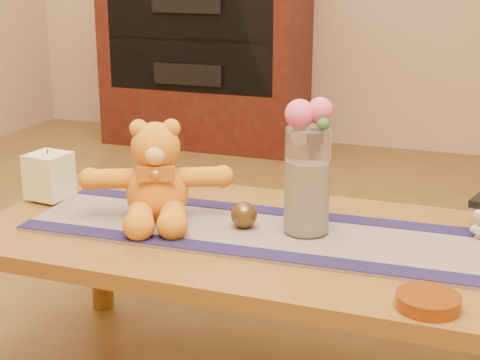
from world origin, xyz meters
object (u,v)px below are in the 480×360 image
at_px(teddy_bear, 157,172).
at_px(glass_vase, 307,181).
at_px(pillar_candle, 49,175).
at_px(amber_dish, 428,302).
at_px(bronze_ball, 244,215).

height_order(teddy_bear, glass_vase, glass_vase).
relative_size(pillar_candle, amber_dish, 1.00).
relative_size(teddy_bear, bronze_ball, 5.45).
xyz_separation_m(pillar_candle, bronze_ball, (0.59, -0.04, -0.03)).
xyz_separation_m(bronze_ball, amber_dish, (0.48, -0.27, -0.03)).
bearing_deg(amber_dish, pillar_candle, 163.76).
bearing_deg(glass_vase, bronze_ball, -171.34).
xyz_separation_m(pillar_candle, amber_dish, (1.07, -0.31, -0.06)).
relative_size(teddy_bear, amber_dish, 2.87).
bearing_deg(teddy_bear, amber_dish, -44.86).
distance_m(pillar_candle, amber_dish, 1.12).
height_order(bronze_ball, amber_dish, bronze_ball).
bearing_deg(pillar_candle, teddy_bear, -7.91).
xyz_separation_m(teddy_bear, pillar_candle, (-0.36, 0.05, -0.06)).
relative_size(pillar_candle, bronze_ball, 1.89).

